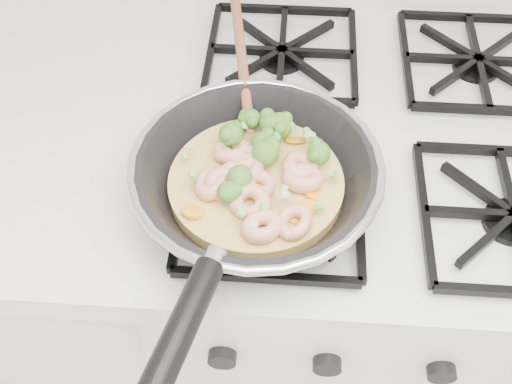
{
  "coord_description": "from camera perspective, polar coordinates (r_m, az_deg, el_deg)",
  "views": [
    {
      "loc": [
        -0.13,
        1.05,
        1.55
      ],
      "look_at": [
        -0.17,
        1.56,
        0.93
      ],
      "focal_mm": 45.29,
      "sensor_mm": 36.0,
      "label": 1
    }
  ],
  "objects": [
    {
      "name": "skillet",
      "position": [
        0.78,
        -0.08,
        1.19
      ],
      "size": [
        0.31,
        0.65,
        0.1
      ],
      "rotation": [
        0.0,
        0.0,
        0.23
      ],
      "color": "black",
      "rests_on": "stove"
    },
    {
      "name": "stove",
      "position": [
        1.28,
        8.16,
        -8.89
      ],
      "size": [
        0.6,
        0.6,
        0.92
      ],
      "color": "silver",
      "rests_on": "ground"
    }
  ]
}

